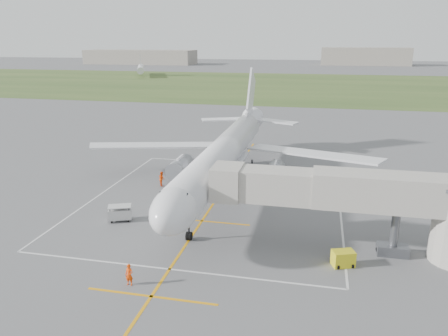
% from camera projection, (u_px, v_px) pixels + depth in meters
% --- Properties ---
extents(ground, '(700.00, 700.00, 0.00)m').
position_uv_depth(ground, '(223.00, 189.00, 54.12)').
color(ground, '#525255').
rests_on(ground, ground).
extents(grass_strip, '(700.00, 120.00, 0.02)m').
position_uv_depth(grass_strip, '(293.00, 85.00, 175.83)').
color(grass_strip, '#334C21').
rests_on(grass_strip, ground).
extents(apron_markings, '(28.20, 60.00, 0.01)m').
position_uv_depth(apron_markings, '(212.00, 206.00, 48.67)').
color(apron_markings, orange).
rests_on(apron_markings, ground).
extents(airliner, '(38.93, 46.75, 13.52)m').
position_uv_depth(airliner, '(224.00, 154.00, 53.57)').
color(airliner, silver).
rests_on(airliner, ground).
extents(jet_bridge, '(23.40, 5.00, 7.20)m').
position_uv_depth(jet_bridge, '(369.00, 201.00, 36.89)').
color(jet_bridge, gray).
rests_on(jet_bridge, ground).
extents(gpu_unit, '(2.05, 1.73, 1.32)m').
position_uv_depth(gpu_unit, '(343.00, 259.00, 35.76)').
color(gpu_unit, yellow).
rests_on(gpu_unit, ground).
extents(baggage_cart, '(2.67, 2.15, 1.61)m').
position_uv_depth(baggage_cart, '(120.00, 213.00, 44.63)').
color(baggage_cart, '#B8B8B8').
rests_on(baggage_cart, ground).
extents(ramp_worker_nose, '(0.65, 0.45, 1.72)m').
position_uv_depth(ramp_worker_nose, '(129.00, 275.00, 32.89)').
color(ramp_worker_nose, '#EA4007').
rests_on(ramp_worker_nose, ground).
extents(ramp_worker_wing, '(1.09, 1.15, 1.86)m').
position_uv_depth(ramp_worker_wing, '(162.00, 179.00, 55.26)').
color(ramp_worker_wing, '#EA4207').
rests_on(ramp_worker_wing, ground).
extents(distant_hangars, '(345.00, 49.00, 12.00)m').
position_uv_depth(distant_hangars, '(283.00, 58.00, 304.26)').
color(distant_hangars, gray).
rests_on(distant_hangars, ground).
extents(distant_aircraft, '(203.83, 61.27, 8.85)m').
position_uv_depth(distant_aircraft, '(330.00, 69.00, 214.58)').
color(distant_aircraft, silver).
rests_on(distant_aircraft, ground).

